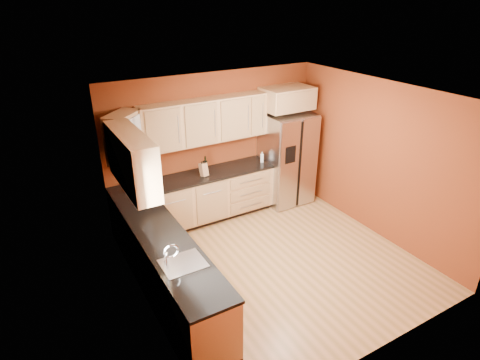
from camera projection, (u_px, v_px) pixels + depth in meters
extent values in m
plane|color=#A3793F|center=(275.00, 261.00, 6.24)|extent=(4.00, 4.00, 0.00)
plane|color=silver|center=(282.00, 96.00, 5.14)|extent=(4.00, 4.00, 0.00)
cube|color=maroon|center=(215.00, 145.00, 7.26)|extent=(4.00, 0.04, 2.60)
cube|color=maroon|center=(390.00, 260.00, 4.12)|extent=(4.00, 0.04, 2.60)
cube|color=maroon|center=(141.00, 223.00, 4.78)|extent=(0.04, 4.00, 2.60)
cube|color=maroon|center=(378.00, 160.00, 6.60)|extent=(0.04, 4.00, 2.60)
cube|color=tan|center=(196.00, 200.00, 7.14)|extent=(2.90, 0.60, 0.88)
cube|color=tan|center=(170.00, 273.00, 5.28)|extent=(0.60, 2.80, 0.88)
cube|color=black|center=(195.00, 177.00, 6.93)|extent=(2.90, 0.62, 0.04)
cube|color=black|center=(168.00, 244.00, 5.09)|extent=(0.62, 2.80, 0.04)
cube|color=tan|center=(205.00, 121.00, 6.79)|extent=(2.30, 0.33, 0.75)
cube|color=tan|center=(132.00, 160.00, 5.20)|extent=(0.33, 1.35, 0.75)
cube|color=tan|center=(124.00, 138.00, 6.02)|extent=(0.67, 0.67, 0.75)
cube|color=tan|center=(287.00, 98.00, 7.32)|extent=(0.92, 0.60, 0.40)
cube|color=#ACABB0|center=(286.00, 158.00, 7.75)|extent=(0.90, 0.75, 1.78)
cube|color=white|center=(154.00, 224.00, 4.29)|extent=(0.03, 0.90, 1.00)
cylinder|color=#ACABB0|center=(131.00, 186.00, 6.35)|extent=(0.14, 0.14, 0.19)
cylinder|color=#ACABB0|center=(156.00, 180.00, 6.57)|extent=(0.15, 0.15, 0.19)
cube|color=tan|center=(204.00, 170.00, 6.90)|extent=(0.14, 0.13, 0.23)
cylinder|color=white|center=(262.00, 157.00, 7.46)|extent=(0.07, 0.07, 0.20)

